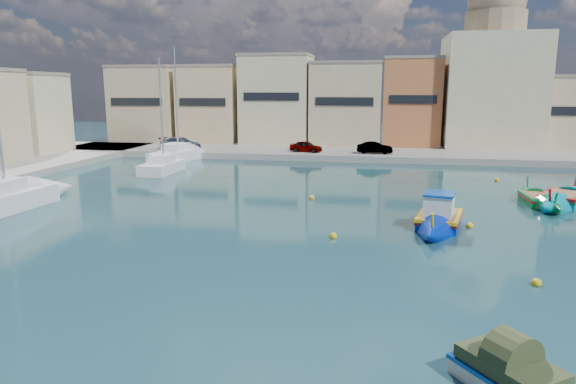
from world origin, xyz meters
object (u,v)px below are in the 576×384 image
(luzzu_green, at_px, (540,201))
(yacht_mid, at_px, (27,196))
(church_block, at_px, (491,75))
(luzzu_blue_cabin, at_px, (439,220))
(yacht_north, at_px, (187,154))
(tender_near, at_px, (509,376))
(luzzu_cyan_mid, at_px, (563,200))
(yacht_midnorth, at_px, (170,165))

(luzzu_green, xyz_separation_m, yacht_mid, (-30.68, -5.37, 0.25))
(church_block, height_order, luzzu_blue_cabin, church_block)
(luzzu_green, relative_size, yacht_mid, 0.57)
(luzzu_green, relative_size, yacht_north, 0.60)
(church_block, distance_m, luzzu_blue_cabin, 36.57)
(luzzu_blue_cabin, relative_size, luzzu_green, 1.18)
(luzzu_blue_cabin, bearing_deg, luzzu_green, 44.49)
(tender_near, height_order, yacht_mid, yacht_mid)
(luzzu_green, bearing_deg, yacht_north, 151.20)
(luzzu_cyan_mid, height_order, yacht_mid, yacht_mid)
(church_block, height_order, yacht_mid, church_block)
(tender_near, relative_size, yacht_mid, 0.24)
(luzzu_blue_cabin, height_order, luzzu_green, luzzu_blue_cabin)
(yacht_midnorth, bearing_deg, yacht_north, 99.72)
(tender_near, distance_m, yacht_north, 43.02)
(church_block, bearing_deg, tender_near, -99.74)
(yacht_north, bearing_deg, church_block, 22.07)
(tender_near, bearing_deg, church_block, 80.26)
(church_block, relative_size, yacht_midnorth, 1.88)
(church_block, bearing_deg, yacht_midnorth, -146.46)
(yacht_midnorth, bearing_deg, luzzu_blue_cabin, -35.78)
(church_block, distance_m, yacht_mid, 47.54)
(yacht_north, bearing_deg, luzzu_green, -28.80)
(luzzu_green, bearing_deg, yacht_midnorth, 162.49)
(church_block, distance_m, luzzu_green, 29.44)
(church_block, relative_size, tender_near, 6.53)
(luzzu_green, relative_size, tender_near, 2.37)
(luzzu_blue_cabin, distance_m, luzzu_green, 9.16)
(luzzu_cyan_mid, bearing_deg, luzzu_green, -167.96)
(church_block, relative_size, yacht_north, 1.64)
(yacht_midnorth, bearing_deg, tender_near, -54.73)
(luzzu_cyan_mid, xyz_separation_m, luzzu_green, (-1.37, -0.29, -0.03))
(tender_near, bearing_deg, luzzu_green, 73.01)
(luzzu_green, xyz_separation_m, tender_near, (-6.43, -21.06, 0.16))
(church_block, bearing_deg, yacht_north, -157.93)
(church_block, distance_m, yacht_midnorth, 36.26)
(yacht_north, distance_m, yacht_midnorth, 7.20)
(yacht_midnorth, bearing_deg, yacht_mid, -102.93)
(yacht_mid, bearing_deg, yacht_north, 84.58)
(church_block, relative_size, luzzu_cyan_mid, 2.29)
(luzzu_blue_cabin, distance_m, yacht_mid, 24.17)
(luzzu_cyan_mid, distance_m, luzzu_green, 1.40)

